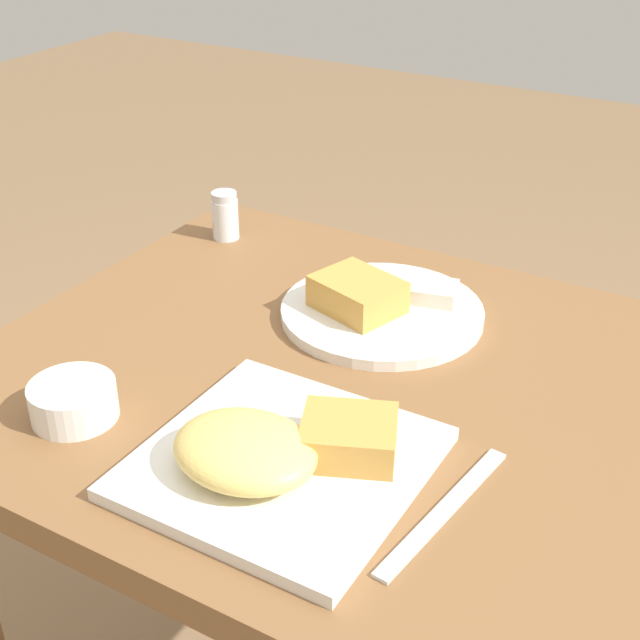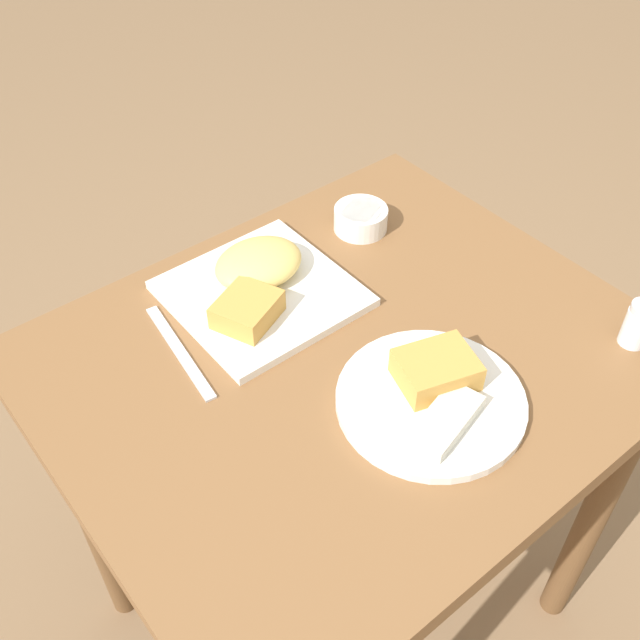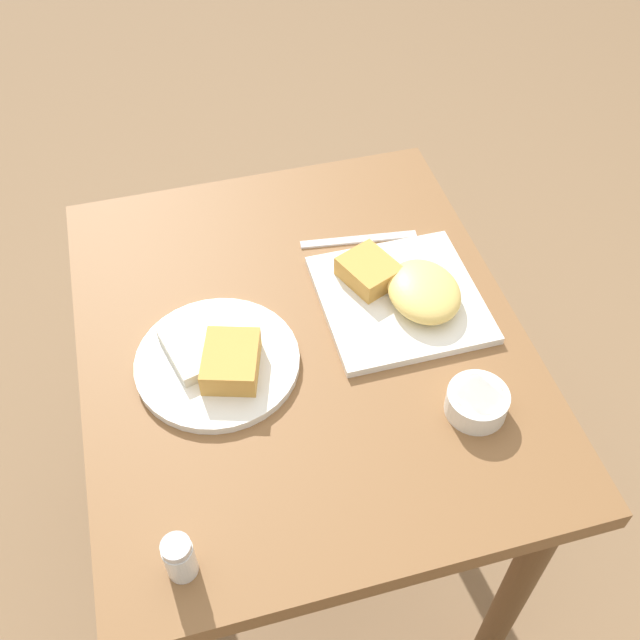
{
  "view_description": "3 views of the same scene",
  "coord_description": "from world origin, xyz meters",
  "px_view_note": "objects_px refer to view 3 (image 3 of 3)",
  "views": [
    {
      "loc": [
        0.39,
        -0.72,
        1.3
      ],
      "look_at": [
        -0.04,
        0.01,
        0.82
      ],
      "focal_mm": 50.0,
      "sensor_mm": 36.0,
      "label": 1
    },
    {
      "loc": [
        0.48,
        0.53,
        1.52
      ],
      "look_at": [
        0.02,
        -0.03,
        0.82
      ],
      "focal_mm": 42.0,
      "sensor_mm": 36.0,
      "label": 2
    },
    {
      "loc": [
        -0.73,
        0.17,
        1.67
      ],
      "look_at": [
        -0.02,
        -0.02,
        0.82
      ],
      "focal_mm": 42.0,
      "sensor_mm": 36.0,
      "label": 3
    }
  ],
  "objects_px": {
    "sauce_ramekin": "(477,402)",
    "butter_knife": "(359,240)",
    "salt_shaker": "(180,559)",
    "plate_oval_far": "(218,361)",
    "plate_square_near": "(405,292)"
  },
  "relations": [
    {
      "from": "plate_square_near",
      "to": "butter_knife",
      "type": "height_order",
      "value": "plate_square_near"
    },
    {
      "from": "sauce_ramekin",
      "to": "butter_knife",
      "type": "bearing_deg",
      "value": 8.47
    },
    {
      "from": "butter_knife",
      "to": "salt_shaker",
      "type": "bearing_deg",
      "value": 60.2
    },
    {
      "from": "plate_oval_far",
      "to": "butter_knife",
      "type": "height_order",
      "value": "plate_oval_far"
    },
    {
      "from": "plate_square_near",
      "to": "salt_shaker",
      "type": "distance_m",
      "value": 0.54
    },
    {
      "from": "sauce_ramekin",
      "to": "plate_square_near",
      "type": "bearing_deg",
      "value": 7.23
    },
    {
      "from": "sauce_ramekin",
      "to": "butter_knife",
      "type": "height_order",
      "value": "sauce_ramekin"
    },
    {
      "from": "sauce_ramekin",
      "to": "salt_shaker",
      "type": "xyz_separation_m",
      "value": [
        -0.13,
        0.44,
        0.01
      ]
    },
    {
      "from": "sauce_ramekin",
      "to": "salt_shaker",
      "type": "height_order",
      "value": "salt_shaker"
    },
    {
      "from": "plate_oval_far",
      "to": "sauce_ramekin",
      "type": "relative_size",
      "value": 2.79
    },
    {
      "from": "plate_square_near",
      "to": "sauce_ramekin",
      "type": "relative_size",
      "value": 2.84
    },
    {
      "from": "salt_shaker",
      "to": "butter_knife",
      "type": "bearing_deg",
      "value": -36.96
    },
    {
      "from": "plate_square_near",
      "to": "sauce_ramekin",
      "type": "distance_m",
      "value": 0.23
    },
    {
      "from": "plate_oval_far",
      "to": "butter_knife",
      "type": "bearing_deg",
      "value": -53.54
    },
    {
      "from": "sauce_ramekin",
      "to": "plate_oval_far",
      "type": "bearing_deg",
      "value": 63.16
    }
  ]
}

